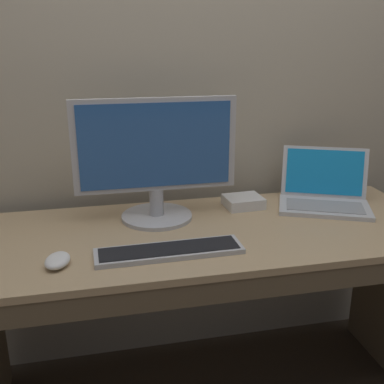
{
  "coord_description": "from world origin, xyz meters",
  "views": [
    {
      "loc": [
        -0.38,
        -1.41,
        1.36
      ],
      "look_at": [
        -0.07,
        0.0,
        0.87
      ],
      "focal_mm": 42.79,
      "sensor_mm": 36.0,
      "label": 1
    }
  ],
  "objects_px": {
    "computer_mouse": "(57,260)",
    "laptop_silver": "(324,197)",
    "external_monitor": "(156,160)",
    "external_drive_box": "(243,202)",
    "wired_keyboard": "(169,251)"
  },
  "relations": [
    {
      "from": "computer_mouse",
      "to": "laptop_silver",
      "type": "bearing_deg",
      "value": 28.81
    },
    {
      "from": "external_monitor",
      "to": "external_drive_box",
      "type": "bearing_deg",
      "value": 9.17
    },
    {
      "from": "wired_keyboard",
      "to": "external_drive_box",
      "type": "distance_m",
      "value": 0.49
    },
    {
      "from": "laptop_silver",
      "to": "external_monitor",
      "type": "distance_m",
      "value": 0.68
    },
    {
      "from": "laptop_silver",
      "to": "external_drive_box",
      "type": "bearing_deg",
      "value": 167.66
    },
    {
      "from": "computer_mouse",
      "to": "external_drive_box",
      "type": "height_order",
      "value": "external_drive_box"
    },
    {
      "from": "wired_keyboard",
      "to": "laptop_silver",
      "type": "bearing_deg",
      "value": 22.76
    },
    {
      "from": "wired_keyboard",
      "to": "external_monitor",
      "type": "bearing_deg",
      "value": 89.07
    },
    {
      "from": "computer_mouse",
      "to": "external_drive_box",
      "type": "bearing_deg",
      "value": 40.09
    },
    {
      "from": "laptop_silver",
      "to": "wired_keyboard",
      "type": "bearing_deg",
      "value": -157.24
    },
    {
      "from": "external_drive_box",
      "to": "computer_mouse",
      "type": "bearing_deg",
      "value": -152.6
    },
    {
      "from": "wired_keyboard",
      "to": "computer_mouse",
      "type": "bearing_deg",
      "value": -178.47
    },
    {
      "from": "computer_mouse",
      "to": "wired_keyboard",
      "type": "bearing_deg",
      "value": 14.22
    },
    {
      "from": "external_monitor",
      "to": "external_drive_box",
      "type": "relative_size",
      "value": 4.0
    },
    {
      "from": "computer_mouse",
      "to": "external_drive_box",
      "type": "distance_m",
      "value": 0.77
    }
  ]
}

